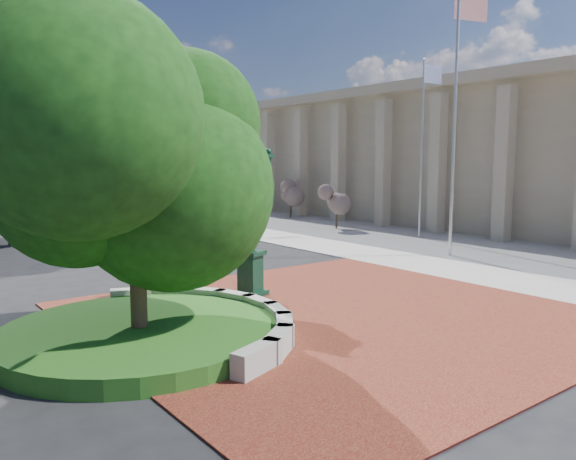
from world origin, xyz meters
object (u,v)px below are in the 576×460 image
at_px(flagpole_a, 455,118).
at_px(parked_car, 39,200).
at_px(flagpole_b, 422,147).
at_px(street_lamp_near, 94,150).
at_px(street_lamp_far, 1,143).
at_px(post_clock, 250,207).

bearing_deg(flagpole_a, parked_car, 103.35).
bearing_deg(flagpole_b, parked_car, 111.10).
bearing_deg(parked_car, flagpole_a, -67.71).
xyz_separation_m(street_lamp_near, street_lamp_far, (-3.28, 14.08, 0.74)).
distance_m(flagpole_b, street_lamp_far, 37.49).
distance_m(street_lamp_near, street_lamp_far, 14.48).
relative_size(post_clock, flagpole_a, 0.44).
xyz_separation_m(post_clock, flagpole_a, (10.60, 0.76, 3.06)).
bearing_deg(flagpole_b, flagpole_a, -127.29).
bearing_deg(post_clock, street_lamp_near, 80.80).
bearing_deg(post_clock, flagpole_b, 20.36).
bearing_deg(street_lamp_near, parked_car, 101.45).
relative_size(parked_car, street_lamp_near, 0.60).
bearing_deg(flagpole_b, street_lamp_far, 110.30).
height_order(post_clock, street_lamp_near, street_lamp_near).
bearing_deg(post_clock, street_lamp_far, 88.62).
distance_m(post_clock, parked_car, 35.07).
bearing_deg(parked_car, flagpole_b, -59.96).
bearing_deg(post_clock, flagpole_a, 4.10).
distance_m(post_clock, flagpole_a, 11.06).
distance_m(parked_car, street_lamp_far, 7.30).
xyz_separation_m(post_clock, flagpole_b, (13.97, 5.18, 2.00)).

